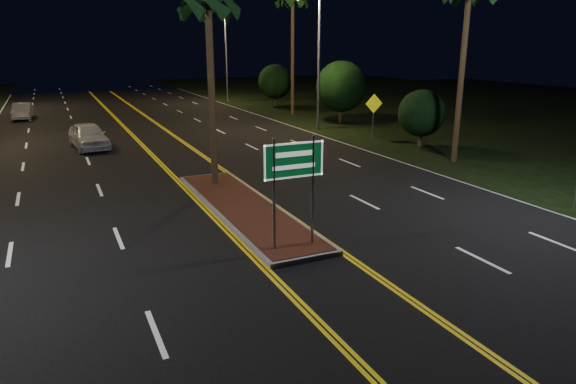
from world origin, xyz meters
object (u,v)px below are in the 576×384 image
streetlight_right_mid (314,46)px  shrub_near (422,113)px  car_near (88,134)px  streetlight_right_far (222,45)px  palm_right_far (293,1)px  shrub_mid (341,87)px  median_island (244,208)px  highway_sign (294,171)px  shrub_far (275,82)px  palm_median (208,4)px  warning_sign (374,109)px  car_far (22,110)px

streetlight_right_mid → shrub_near: streetlight_right_mid is taller
car_near → shrub_near: bearing=-30.2°
streetlight_right_far → car_near: (-14.76, -20.50, -4.80)m
palm_right_far → shrub_mid: palm_right_far is taller
shrub_near → shrub_mid: size_ratio=0.71×
median_island → highway_sign: highway_sign is taller
shrub_near → shrub_far: bearing=89.2°
shrub_near → car_near: shrub_near is taller
highway_sign → palm_median: bearing=90.0°
median_island → shrub_mid: size_ratio=2.22×
shrub_far → streetlight_right_far: bearing=118.0°
palm_median → car_near: 13.39m
streetlight_right_far → warning_sign: streetlight_right_far is taller
warning_sign → shrub_mid: bearing=80.3°
shrub_mid → streetlight_right_mid: bearing=-149.4°
streetlight_right_mid → palm_median: 15.73m
palm_median → warning_sign: size_ratio=2.95×
highway_sign → streetlight_right_far: 40.74m
shrub_far → car_near: 23.12m
palm_right_far → car_near: size_ratio=2.01×
median_island → palm_median: palm_median is taller
streetlight_right_far → palm_median: size_ratio=1.08×
shrub_near → warning_sign: 3.41m
car_near → warning_sign: bearing=-21.7°
highway_sign → streetlight_right_far: (10.61, 39.20, 3.25)m
palm_right_far → warning_sign: (-0.43, -12.78, -7.28)m
shrub_near → warning_sign: (-1.13, 3.22, -0.08)m
shrub_far → palm_right_far: bearing=-99.5°
median_island → shrub_far: bearing=64.6°
shrub_far → car_far: bearing=178.5°
car_far → warning_sign: bearing=-40.3°
car_near → warning_sign: warning_sign is taller
warning_sign → car_near: bearing=169.2°
streetlight_right_far → shrub_mid: streetlight_right_far is taller
palm_right_far → car_near: (-16.94, -8.50, -8.29)m
palm_right_far → shrub_mid: size_ratio=2.23×
palm_right_far → shrub_far: palm_right_far is taller
car_near → palm_right_far: bearing=19.5°
highway_sign → palm_right_far: bearing=64.8°
streetlight_right_mid → car_near: 15.53m
palm_median → car_near: size_ratio=1.62×
shrub_mid → median_island: bearing=-129.5°
car_near → warning_sign: size_ratio=1.82×
streetlight_right_far → car_far: (-18.61, -5.43, -4.92)m
car_far → shrub_far: bearing=1.7°
median_island → palm_median: size_ratio=1.23×
shrub_mid → shrub_far: shrub_mid is taller
streetlight_right_far → car_near: streetlight_right_far is taller
streetlight_right_far → streetlight_right_mid: bearing=-90.0°
palm_right_far → car_far: (-20.80, 6.57, -8.41)m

